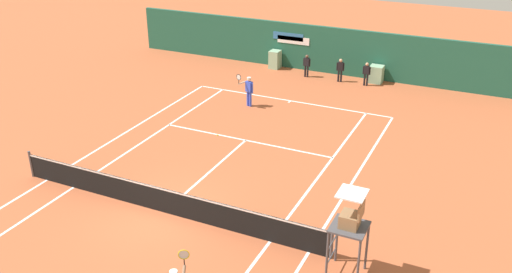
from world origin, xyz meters
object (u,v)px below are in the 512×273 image
object	(u,v)px
umpire_chair	(350,223)
ball_kid_left_post	(340,69)
player_on_baseline	(249,89)
tennis_ball_near_service_line	(217,135)
ball_kid_right_post	(366,72)
ball_kid_centre_post	(307,64)

from	to	relation	value
umpire_chair	ball_kid_left_post	xyz separation A→B (m)	(-5.22, 16.18, -0.98)
player_on_baseline	ball_kid_left_post	world-z (taller)	player_on_baseline
ball_kid_left_post	tennis_ball_near_service_line	world-z (taller)	ball_kid_left_post
umpire_chair	ball_kid_right_post	bearing A→B (deg)	12.93
ball_kid_centre_post	tennis_ball_near_service_line	size ratio (longest dim) A/B	19.60
player_on_baseline	tennis_ball_near_service_line	size ratio (longest dim) A/B	26.08
ball_kid_left_post	tennis_ball_near_service_line	size ratio (longest dim) A/B	19.76
ball_kid_centre_post	ball_kid_left_post	distance (m)	2.01
ball_kid_right_post	tennis_ball_near_service_line	world-z (taller)	ball_kid_right_post
ball_kid_centre_post	ball_kid_right_post	world-z (taller)	ball_kid_centre_post
ball_kid_centre_post	tennis_ball_near_service_line	distance (m)	9.45
player_on_baseline	ball_kid_left_post	size ratio (longest dim) A/B	1.32
umpire_chair	player_on_baseline	distance (m)	13.48
player_on_baseline	tennis_ball_near_service_line	xyz separation A→B (m)	(0.30, -3.83, -0.90)
player_on_baseline	ball_kid_centre_post	size ratio (longest dim) A/B	1.33
ball_kid_left_post	player_on_baseline	bearing A→B (deg)	51.28
ball_kid_centre_post	tennis_ball_near_service_line	bearing A→B (deg)	86.12
ball_kid_left_post	ball_kid_right_post	bearing A→B (deg)	170.02
player_on_baseline	ball_kid_right_post	xyz separation A→B (m)	(4.55, 5.56, -0.17)
ball_kid_right_post	tennis_ball_near_service_line	xyz separation A→B (m)	(-4.26, -9.40, -0.73)
tennis_ball_near_service_line	ball_kid_right_post	bearing A→B (deg)	65.64
umpire_chair	tennis_ball_near_service_line	size ratio (longest dim) A/B	39.87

